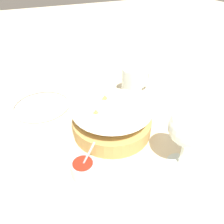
{
  "coord_description": "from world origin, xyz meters",
  "views": [
    {
      "loc": [
        -0.21,
        -0.47,
        0.45
      ],
      "look_at": [
        0.0,
        0.0,
        0.07
      ],
      "focal_mm": 35.0,
      "sensor_mm": 36.0,
      "label": 1
    }
  ],
  "objects_px": {
    "side_plate": "(42,106)",
    "sauce_cup": "(83,168)",
    "wine_glass": "(188,129)",
    "beer_mug": "(132,83)",
    "food_basket": "(112,120)"
  },
  "relations": [
    {
      "from": "wine_glass",
      "to": "side_plate",
      "type": "distance_m",
      "value": 0.51
    },
    {
      "from": "wine_glass",
      "to": "food_basket",
      "type": "bearing_deg",
      "value": 119.08
    },
    {
      "from": "food_basket",
      "to": "sauce_cup",
      "type": "relative_size",
      "value": 2.39
    },
    {
      "from": "food_basket",
      "to": "beer_mug",
      "type": "xyz_separation_m",
      "value": [
        0.16,
        0.16,
        0.01
      ]
    },
    {
      "from": "beer_mug",
      "to": "sauce_cup",
      "type": "bearing_deg",
      "value": -135.04
    },
    {
      "from": "side_plate",
      "to": "food_basket",
      "type": "bearing_deg",
      "value": -49.56
    },
    {
      "from": "wine_glass",
      "to": "side_plate",
      "type": "relative_size",
      "value": 0.81
    },
    {
      "from": "wine_glass",
      "to": "sauce_cup",
      "type": "bearing_deg",
      "value": 164.64
    },
    {
      "from": "food_basket",
      "to": "beer_mug",
      "type": "height_order",
      "value": "beer_mug"
    },
    {
      "from": "sauce_cup",
      "to": "wine_glass",
      "type": "bearing_deg",
      "value": -15.36
    },
    {
      "from": "side_plate",
      "to": "sauce_cup",
      "type": "bearing_deg",
      "value": -82.13
    },
    {
      "from": "sauce_cup",
      "to": "side_plate",
      "type": "relative_size",
      "value": 0.47
    },
    {
      "from": "sauce_cup",
      "to": "beer_mug",
      "type": "height_order",
      "value": "beer_mug"
    },
    {
      "from": "side_plate",
      "to": "wine_glass",
      "type": "bearing_deg",
      "value": -54.61
    },
    {
      "from": "wine_glass",
      "to": "side_plate",
      "type": "xyz_separation_m",
      "value": [
        -0.29,
        0.4,
        -0.11
      ]
    }
  ]
}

